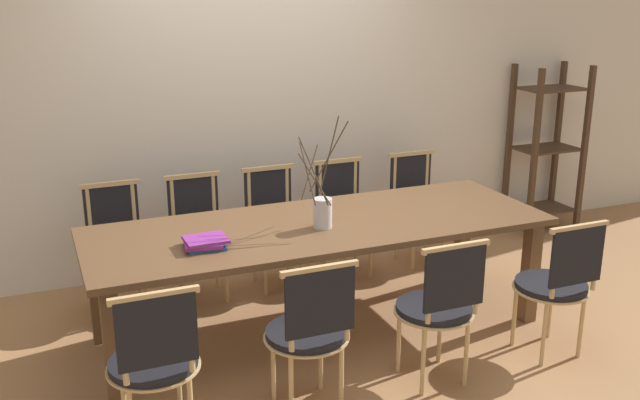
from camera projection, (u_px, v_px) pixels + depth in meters
name	position (u px, v px, depth m)	size (l,w,h in m)	color
ground_plane	(320.00, 330.00, 4.65)	(16.00, 16.00, 0.00)	#9E7047
wall_rear	(250.00, 61.00, 5.39)	(12.00, 0.06, 3.20)	beige
dining_table	(320.00, 235.00, 4.45)	(2.88, 1.00, 0.74)	brown
chair_near_leftend	(155.00, 359.00, 3.33)	(0.45, 0.45, 0.88)	black
chair_near_left	(310.00, 329.00, 3.62)	(0.45, 0.45, 0.88)	black
chair_near_center	(439.00, 304.00, 3.90)	(0.45, 0.45, 0.88)	black
chair_near_right	(557.00, 281.00, 4.20)	(0.45, 0.45, 0.88)	black
chair_far_leftend	(117.00, 243.00, 4.82)	(0.45, 0.45, 0.88)	black
chair_far_left	(199.00, 232.00, 5.02)	(0.45, 0.45, 0.88)	black
chair_far_center	(275.00, 222.00, 5.23)	(0.45, 0.45, 0.88)	black
chair_far_right	(345.00, 213.00, 5.44)	(0.45, 0.45, 0.88)	black
chair_far_rightend	(418.00, 203.00, 5.68)	(0.45, 0.45, 0.88)	black
vase_centerpiece	(322.00, 210.00, 4.32)	(0.33, 0.33, 0.69)	silver
book_stack	(205.00, 243.00, 4.01)	(0.25, 0.23, 0.06)	#234C8C
shelving_rack	(546.00, 149.00, 6.38)	(0.59, 0.40, 1.49)	#422D1E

